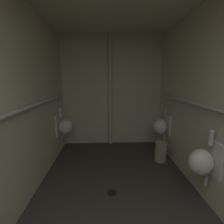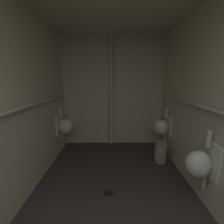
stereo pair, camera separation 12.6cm
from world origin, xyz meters
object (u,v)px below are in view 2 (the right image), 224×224
(floor_drain, at_px, (109,193))
(urinal_left_mid, at_px, (66,126))
(urinal_right_far, at_px, (163,127))
(waste_bin, at_px, (161,153))
(standpipe_back_wall, at_px, (112,92))
(urinal_right_mid, at_px, (201,163))

(floor_drain, bearing_deg, urinal_left_mid, 127.32)
(urinal_right_far, height_order, waste_bin, urinal_right_far)
(standpipe_back_wall, distance_m, floor_drain, 2.18)
(floor_drain, xyz_separation_m, waste_bin, (1.02, 0.87, 0.19))
(urinal_left_mid, bearing_deg, urinal_right_mid, -36.03)
(waste_bin, bearing_deg, standpipe_back_wall, 138.97)
(waste_bin, bearing_deg, floor_drain, -139.32)
(standpipe_back_wall, relative_size, waste_bin, 6.61)
(urinal_left_mid, xyz_separation_m, standpipe_back_wall, (1.01, 0.45, 0.70))
(urinal_left_mid, bearing_deg, standpipe_back_wall, 24.19)
(urinal_right_mid, height_order, waste_bin, urinal_right_mid)
(standpipe_back_wall, relative_size, floor_drain, 18.54)
(urinal_right_mid, bearing_deg, standpipe_back_wall, 118.88)
(urinal_right_far, bearing_deg, urinal_right_mid, -90.00)
(urinal_right_mid, bearing_deg, waste_bin, 95.42)
(urinal_left_mid, height_order, urinal_right_far, same)
(waste_bin, bearing_deg, urinal_left_mid, 168.51)
(floor_drain, bearing_deg, standpipe_back_wall, 88.94)
(urinal_right_far, xyz_separation_m, waste_bin, (-0.11, -0.34, -0.43))
(standpipe_back_wall, height_order, floor_drain, standpipe_back_wall)
(urinal_right_mid, relative_size, urinal_right_far, 1.00)
(urinal_right_far, xyz_separation_m, floor_drain, (-1.12, -1.22, -0.62))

